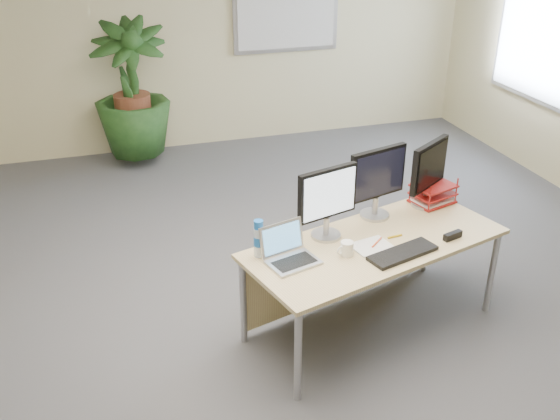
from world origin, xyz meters
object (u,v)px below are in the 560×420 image
object	(u,v)px
monitor_left	(327,199)
monitor_right	(377,179)
laptop	(288,252)
floor_plant	(132,101)
desk	(365,254)

from	to	relation	value
monitor_left	monitor_right	size ratio (longest dim) A/B	0.96
monitor_left	laptop	xyz separation A→B (m)	(-0.34, -0.21, -0.23)
floor_plant	monitor_left	distance (m)	3.54
floor_plant	monitor_right	distance (m)	3.53
floor_plant	laptop	bearing A→B (deg)	-79.69
floor_plant	laptop	world-z (taller)	floor_plant
desk	floor_plant	world-z (taller)	floor_plant
monitor_right	floor_plant	bearing A→B (deg)	114.20
desk	monitor_left	xyz separation A→B (m)	(-0.27, 0.07, 0.43)
laptop	desk	bearing A→B (deg)	13.20
monitor_left	desk	bearing A→B (deg)	-14.32
monitor_right	laptop	world-z (taller)	monitor_right
monitor_right	laptop	bearing A→B (deg)	-153.57
monitor_right	laptop	size ratio (longest dim) A/B	1.38
desk	laptop	xyz separation A→B (m)	(-0.61, -0.14, 0.20)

